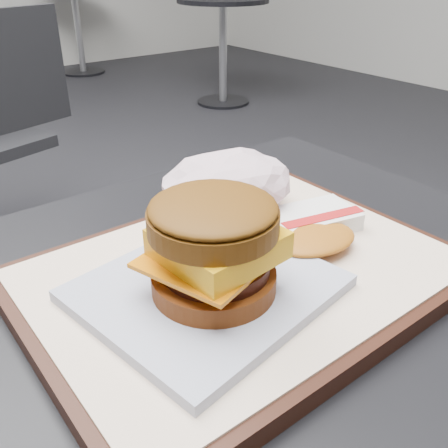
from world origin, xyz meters
TOP-DOWN VIEW (x-y plane):
  - serving_tray at (0.07, 0.02)m, footprint 0.38×0.28m
  - breakfast_sandwich at (0.02, 0.00)m, footprint 0.21×0.20m
  - hash_brown at (0.15, 0.02)m, footprint 0.13×0.11m
  - crumpled_wrapper at (0.12, 0.12)m, footprint 0.15×0.12m
  - bg_table_near at (2.20, 2.80)m, footprint 0.66×0.66m
  - bg_table_far at (1.80, 4.50)m, footprint 0.66×0.66m

SIDE VIEW (x-z plane):
  - bg_table_near at x=2.20m, z-range 0.19..0.94m
  - bg_table_far at x=1.80m, z-range 0.19..0.94m
  - serving_tray at x=0.07m, z-range 0.77..0.79m
  - hash_brown at x=0.15m, z-range 0.79..0.81m
  - crumpled_wrapper at x=0.12m, z-range 0.79..0.85m
  - breakfast_sandwich at x=0.02m, z-range 0.78..0.88m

